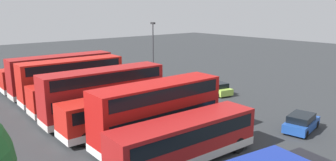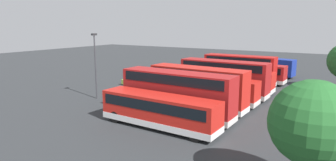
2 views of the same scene
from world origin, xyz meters
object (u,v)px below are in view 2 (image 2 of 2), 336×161
object	(u,v)px
box_truck_blue	(273,67)
car_hatchback_silver	(137,79)
bus_double_decker_seventh	(177,93)
bus_single_deck_far_end	(159,110)
bus_single_deck_near_end	(251,72)
bus_double_decker_sixth	(198,87)
bus_double_decker_fourth	(224,77)
bus_single_deck_fifth	(214,89)
lamp_post_tall	(95,61)
bus_double_decker_second	(239,70)
car_small_green	(194,71)
waste_bin_yellow	(122,96)
bus_single_deck_third	(234,80)

from	to	relation	value
box_truck_blue	car_hatchback_silver	world-z (taller)	box_truck_blue
bus_double_decker_seventh	bus_single_deck_far_end	xyz separation A→B (m)	(3.39, 0.14, -0.83)
bus_single_deck_near_end	bus_double_decker_sixth	size ratio (longest dim) A/B	0.99
car_hatchback_silver	bus_double_decker_fourth	bearing A→B (deg)	88.24
bus_single_deck_near_end	bus_single_deck_far_end	world-z (taller)	same
bus_double_decker_fourth	bus_double_decker_seventh	world-z (taller)	same
bus_single_deck_fifth	lamp_post_tall	world-z (taller)	lamp_post_tall
bus_double_decker_second	bus_double_decker_seventh	xyz separation A→B (m)	(18.07, -0.14, 0.00)
bus_double_decker_fourth	car_small_green	bearing A→B (deg)	-140.23
bus_single_deck_fifth	bus_double_decker_seventh	distance (m)	7.29
box_truck_blue	car_small_green	size ratio (longest dim) A/B	1.84
bus_double_decker_fourth	waste_bin_yellow	distance (m)	13.01
bus_double_decker_seventh	lamp_post_tall	bearing A→B (deg)	-96.01
bus_double_decker_fourth	lamp_post_tall	xyz separation A→B (m)	(9.53, -12.77, 2.23)
bus_single_deck_third	bus_double_decker_sixth	world-z (taller)	bus_double_decker_sixth
bus_double_decker_second	bus_single_deck_fifth	size ratio (longest dim) A/B	1.02
bus_single_deck_third	car_hatchback_silver	world-z (taller)	bus_single_deck_third
bus_double_decker_sixth	car_hatchback_silver	distance (m)	16.15
bus_single_deck_near_end	car_hatchback_silver	world-z (taller)	bus_single_deck_near_end
lamp_post_tall	waste_bin_yellow	xyz separation A→B (m)	(-1.12, 3.04, -4.20)
bus_double_decker_second	bus_single_deck_fifth	bearing A→B (deg)	3.75
bus_single_deck_fifth	bus_double_decker_seventh	xyz separation A→B (m)	(7.19, -0.85, 0.83)
car_small_green	waste_bin_yellow	bearing A→B (deg)	2.79
bus_double_decker_sixth	box_truck_blue	distance (m)	25.25
bus_double_decker_seventh	bus_single_deck_third	bearing A→B (deg)	177.32
bus_single_deck_third	bus_single_deck_fifth	size ratio (longest dim) A/B	1.05
bus_single_deck_far_end	bus_double_decker_seventh	bearing A→B (deg)	-177.65
car_small_green	box_truck_blue	bearing A→B (deg)	111.69
bus_double_decker_second	waste_bin_yellow	distance (m)	18.35
bus_double_decker_second	lamp_post_tall	bearing A→B (deg)	-36.40
car_hatchback_silver	lamp_post_tall	size ratio (longest dim) A/B	0.59
bus_double_decker_fourth	waste_bin_yellow	size ratio (longest dim) A/B	11.90
bus_double_decker_sixth	lamp_post_tall	world-z (taller)	lamp_post_tall
bus_double_decker_second	bus_single_deck_third	bearing A→B (deg)	7.82
bus_single_deck_near_end	bus_double_decker_fourth	bearing A→B (deg)	-1.39
bus_single_deck_third	car_hatchback_silver	xyz separation A→B (m)	(2.98, -14.43, -0.92)
bus_double_decker_fourth	bus_single_deck_far_end	world-z (taller)	bus_double_decker_fourth
bus_single_deck_fifth	bus_double_decker_sixth	bearing A→B (deg)	-7.31
lamp_post_tall	bus_single_deck_third	bearing A→B (deg)	135.10
waste_bin_yellow	bus_single_deck_fifth	bearing A→B (deg)	115.49
bus_single_deck_third	bus_single_deck_far_end	world-z (taller)	same
waste_bin_yellow	car_hatchback_silver	bearing A→B (deg)	-152.70
bus_single_deck_fifth	box_truck_blue	bearing A→B (deg)	175.44
bus_double_decker_seventh	bus_single_deck_far_end	world-z (taller)	bus_double_decker_seventh
bus_double_decker_second	lamp_post_tall	world-z (taller)	lamp_post_tall
bus_single_deck_near_end	box_truck_blue	distance (m)	7.32
bus_double_decker_second	bus_single_deck_far_end	world-z (taller)	bus_double_decker_second
bus_single_deck_third	bus_single_deck_far_end	distance (m)	17.63
bus_single_deck_far_end	box_truck_blue	size ratio (longest dim) A/B	1.46
bus_double_decker_fourth	bus_single_deck_fifth	xyz separation A→B (m)	(3.62, 0.32, -0.83)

